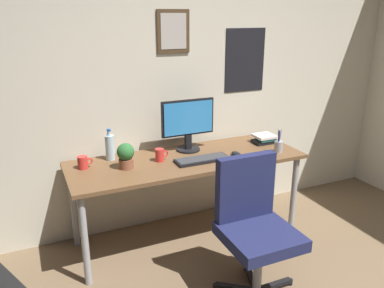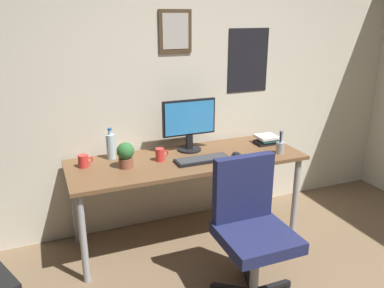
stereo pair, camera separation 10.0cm
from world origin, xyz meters
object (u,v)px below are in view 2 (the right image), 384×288
Objects in this scene: coffee_mug_far at (160,155)px; book_stack_left at (267,140)px; coffee_mug_near at (83,161)px; keyboard at (202,160)px; potted_plant at (125,154)px; water_bottle at (111,146)px; office_chair at (251,223)px; pen_cup at (280,147)px; monitor at (189,123)px; computer_mouse at (237,155)px.

coffee_mug_far is 0.52× the size of book_stack_left.
book_stack_left is at bearing 2.30° from coffee_mug_far.
coffee_mug_near is 0.58m from coffee_mug_far.
coffee_mug_far is at bearing -8.66° from coffee_mug_near.
keyboard is 3.83× the size of coffee_mug_near.
keyboard is 0.60m from potted_plant.
keyboard is at bearing -26.60° from water_bottle.
keyboard is at bearing -166.00° from book_stack_left.
office_chair is at bearing -85.23° from keyboard.
pen_cup is (0.67, -0.07, 0.04)m from keyboard.
coffee_mug_near is at bearing -176.11° from monitor.
water_bottle is at bearing 160.34° from computer_mouse.
water_bottle is 0.40m from coffee_mug_far.
water_bottle is at bearing 106.38° from potted_plant.
computer_mouse is 0.44× the size of water_bottle.
pen_cup is at bearing -6.24° from keyboard.
monitor is 0.48m from computer_mouse.
office_chair is 4.55× the size of book_stack_left.
monitor reaches higher than potted_plant.
monitor is at bearing 89.64° from keyboard.
coffee_mug_far is 0.54× the size of pen_cup.
coffee_mug_far reaches higher than book_stack_left.
book_stack_left is (0.65, 0.85, 0.24)m from office_chair.
office_chair reaches higher than keyboard.
potted_plant reaches higher than keyboard.
potted_plant is at bearing 172.70° from computer_mouse.
potted_plant is (-0.64, 0.77, 0.30)m from office_chair.
coffee_mug_near is 1.58m from book_stack_left.
office_chair is 1.05m from potted_plant.
pen_cup is at bearing -10.82° from coffee_mug_near.
computer_mouse is at bearing 69.75° from office_chair.
coffee_mug_far is (-0.30, 0.13, 0.04)m from keyboard.
coffee_mug_near is 0.32m from potted_plant.
book_stack_left is at bearing 14.00° from keyboard.
coffee_mug_far is at bearing 166.11° from computer_mouse.
coffee_mug_near is 1.57m from pen_cup.
potted_plant is at bearing 170.37° from keyboard.
monitor is 0.74m from book_stack_left.
computer_mouse is (0.30, -0.01, 0.01)m from keyboard.
potted_plant is (-0.58, 0.10, 0.09)m from keyboard.
book_stack_left is (0.70, -0.11, -0.20)m from monitor.
monitor is 2.30× the size of pen_cup.
coffee_mug_near is 1.04× the size of coffee_mug_far.
keyboard is 0.67m from pen_cup.
monitor is 0.39m from coffee_mug_far.
coffee_mug_near is at bearing 178.28° from book_stack_left.
monitor is at bearing 17.41° from potted_plant.
pen_cup reaches higher than coffee_mug_far.
book_stack_left is at bearing -8.70° from monitor.
monitor is 0.63m from potted_plant.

